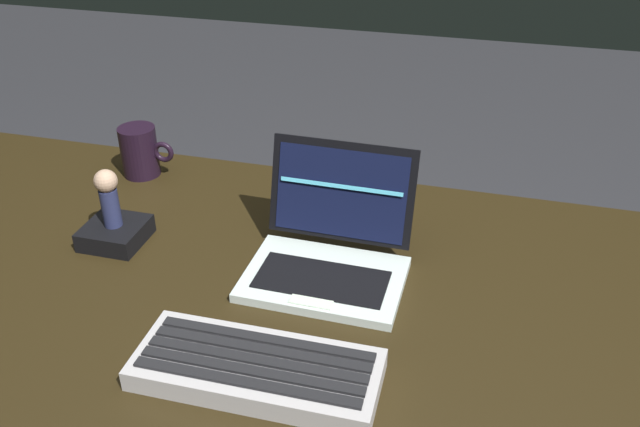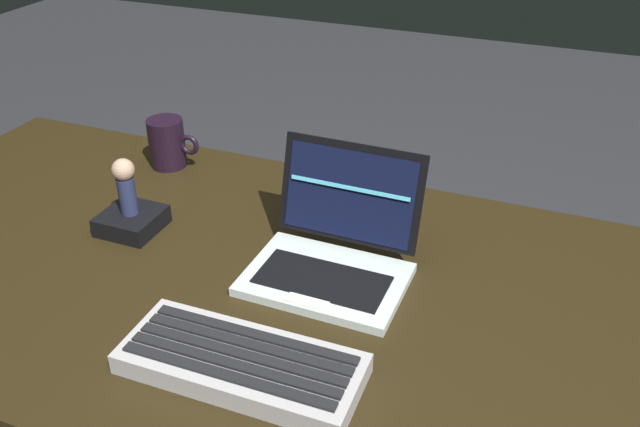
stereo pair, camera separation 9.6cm
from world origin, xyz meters
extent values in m
cube|color=black|center=(0.00, 0.00, 0.73)|extent=(1.71, 0.76, 0.03)
cylinder|color=black|center=(-0.80, 0.32, 0.36)|extent=(0.06, 0.06, 0.71)
cube|color=silver|center=(0.03, 0.02, 0.75)|extent=(0.25, 0.18, 0.01)
cube|color=black|center=(0.03, 0.01, 0.76)|extent=(0.20, 0.10, 0.00)
cube|color=silver|center=(0.03, -0.05, 0.76)|extent=(0.06, 0.03, 0.00)
cube|color=black|center=(0.03, 0.13, 0.85)|extent=(0.24, 0.05, 0.16)
cube|color=black|center=(0.03, 0.12, 0.85)|extent=(0.21, 0.04, 0.14)
cube|color=#59CCF2|center=(0.03, 0.12, 0.86)|extent=(0.20, 0.01, 0.01)
cube|color=#BAB6B7|center=(0.00, -0.20, 0.76)|extent=(0.32, 0.13, 0.03)
cube|color=black|center=(0.00, -0.24, 0.78)|extent=(0.29, 0.02, 0.00)
cube|color=black|center=(0.00, -0.22, 0.78)|extent=(0.29, 0.02, 0.00)
cube|color=black|center=(0.00, -0.20, 0.78)|extent=(0.29, 0.02, 0.00)
cube|color=black|center=(0.00, -0.18, 0.78)|extent=(0.29, 0.02, 0.00)
cube|color=black|center=(0.00, -0.16, 0.78)|extent=(0.29, 0.02, 0.00)
cube|color=black|center=(-0.34, 0.04, 0.76)|extent=(0.10, 0.10, 0.03)
cylinder|color=navy|center=(-0.34, 0.04, 0.81)|extent=(0.03, 0.03, 0.07)
sphere|color=tan|center=(-0.34, 0.04, 0.86)|extent=(0.04, 0.04, 0.04)
cylinder|color=black|center=(-0.42, 0.28, 0.80)|extent=(0.07, 0.07, 0.10)
torus|color=black|center=(-0.37, 0.28, 0.80)|extent=(0.04, 0.01, 0.04)
camera|label=1|loc=(0.24, -0.79, 1.38)|focal=37.53mm
camera|label=2|loc=(0.33, -0.76, 1.38)|focal=37.53mm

